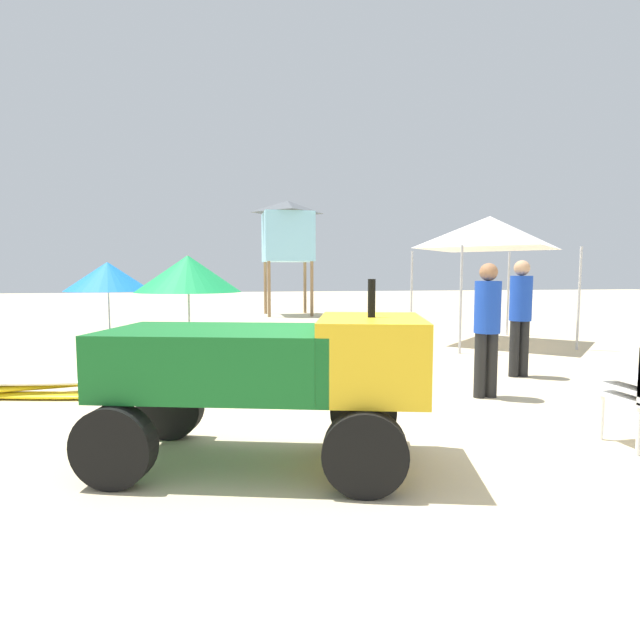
{
  "coord_description": "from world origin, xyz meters",
  "views": [
    {
      "loc": [
        -1.17,
        -4.13,
        1.54
      ],
      "look_at": [
        0.15,
        2.69,
        0.9
      ],
      "focal_mm": 28.14,
      "sensor_mm": 36.0,
      "label": 1
    }
  ],
  "objects_px": {
    "surfboard_pile": "(44,388)",
    "traffic_cone_near": "(301,336)",
    "lifeguard_near_left": "(487,321)",
    "beach_umbrella_left": "(188,274)",
    "lifeguard_near_center": "(520,310)",
    "beach_umbrella_mid": "(108,277)",
    "utility_cart": "(270,368)",
    "popup_canopy": "(490,233)",
    "lifeguard_tower": "(288,231)"
  },
  "relations": [
    {
      "from": "lifeguard_near_left",
      "to": "traffic_cone_near",
      "type": "bearing_deg",
      "value": 110.25
    },
    {
      "from": "lifeguard_near_left",
      "to": "lifeguard_near_center",
      "type": "bearing_deg",
      "value": 43.33
    },
    {
      "from": "beach_umbrella_left",
      "to": "traffic_cone_near",
      "type": "xyz_separation_m",
      "value": [
        2.2,
        0.34,
        -1.27
      ]
    },
    {
      "from": "utility_cart",
      "to": "lifeguard_tower",
      "type": "relative_size",
      "value": 0.65
    },
    {
      "from": "popup_canopy",
      "to": "beach_umbrella_left",
      "type": "xyz_separation_m",
      "value": [
        -6.43,
        -0.48,
        -0.9
      ]
    },
    {
      "from": "utility_cart",
      "to": "surfboard_pile",
      "type": "bearing_deg",
      "value": 133.18
    },
    {
      "from": "beach_umbrella_left",
      "to": "popup_canopy",
      "type": "bearing_deg",
      "value": 4.25
    },
    {
      "from": "utility_cart",
      "to": "popup_canopy",
      "type": "distance_m",
      "value": 8.45
    },
    {
      "from": "lifeguard_near_left",
      "to": "lifeguard_near_center",
      "type": "height_order",
      "value": "lifeguard_near_center"
    },
    {
      "from": "surfboard_pile",
      "to": "traffic_cone_near",
      "type": "distance_m",
      "value": 5.07
    },
    {
      "from": "beach_umbrella_left",
      "to": "beach_umbrella_mid",
      "type": "xyz_separation_m",
      "value": [
        -2.14,
        3.39,
        -0.06
      ]
    },
    {
      "from": "popup_canopy",
      "to": "lifeguard_tower",
      "type": "relative_size",
      "value": 0.66
    },
    {
      "from": "beach_umbrella_left",
      "to": "lifeguard_tower",
      "type": "bearing_deg",
      "value": 71.37
    },
    {
      "from": "surfboard_pile",
      "to": "beach_umbrella_mid",
      "type": "distance_m",
      "value": 6.58
    },
    {
      "from": "lifeguard_tower",
      "to": "traffic_cone_near",
      "type": "bearing_deg",
      "value": -95.51
    },
    {
      "from": "lifeguard_near_left",
      "to": "traffic_cone_near",
      "type": "relative_size",
      "value": 3.07
    },
    {
      "from": "lifeguard_tower",
      "to": "traffic_cone_near",
      "type": "distance_m",
      "value": 9.18
    },
    {
      "from": "lifeguard_tower",
      "to": "beach_umbrella_mid",
      "type": "distance_m",
      "value": 7.83
    },
    {
      "from": "popup_canopy",
      "to": "traffic_cone_near",
      "type": "xyz_separation_m",
      "value": [
        -4.22,
        -0.14,
        -2.17
      ]
    },
    {
      "from": "surfboard_pile",
      "to": "traffic_cone_near",
      "type": "relative_size",
      "value": 4.65
    },
    {
      "from": "lifeguard_near_center",
      "to": "surfboard_pile",
      "type": "bearing_deg",
      "value": -179.93
    },
    {
      "from": "lifeguard_tower",
      "to": "lifeguard_near_center",
      "type": "bearing_deg",
      "value": -80.8
    },
    {
      "from": "utility_cart",
      "to": "lifeguard_tower",
      "type": "distance_m",
      "value": 15.13
    },
    {
      "from": "traffic_cone_near",
      "to": "utility_cart",
      "type": "bearing_deg",
      "value": -101.12
    },
    {
      "from": "popup_canopy",
      "to": "traffic_cone_near",
      "type": "height_order",
      "value": "popup_canopy"
    },
    {
      "from": "surfboard_pile",
      "to": "lifeguard_near_left",
      "type": "height_order",
      "value": "lifeguard_near_left"
    },
    {
      "from": "lifeguard_near_center",
      "to": "beach_umbrella_mid",
      "type": "bearing_deg",
      "value": 138.07
    },
    {
      "from": "lifeguard_near_left",
      "to": "beach_umbrella_mid",
      "type": "relative_size",
      "value": 0.82
    },
    {
      "from": "beach_umbrella_left",
      "to": "traffic_cone_near",
      "type": "bearing_deg",
      "value": 8.71
    },
    {
      "from": "lifeguard_near_center",
      "to": "popup_canopy",
      "type": "height_order",
      "value": "popup_canopy"
    },
    {
      "from": "surfboard_pile",
      "to": "beach_umbrella_mid",
      "type": "relative_size",
      "value": 1.24
    },
    {
      "from": "beach_umbrella_mid",
      "to": "traffic_cone_near",
      "type": "relative_size",
      "value": 3.75
    },
    {
      "from": "surfboard_pile",
      "to": "beach_umbrella_left",
      "type": "xyz_separation_m",
      "value": [
        1.59,
        3.03,
        1.43
      ]
    },
    {
      "from": "utility_cart",
      "to": "surfboard_pile",
      "type": "relative_size",
      "value": 1.09
    },
    {
      "from": "utility_cart",
      "to": "lifeguard_near_center",
      "type": "relative_size",
      "value": 1.59
    },
    {
      "from": "surfboard_pile",
      "to": "lifeguard_tower",
      "type": "distance_m",
      "value": 13.25
    },
    {
      "from": "lifeguard_near_left",
      "to": "beach_umbrella_mid",
      "type": "xyz_separation_m",
      "value": [
        -5.99,
        7.49,
        0.52
      ]
    },
    {
      "from": "surfboard_pile",
      "to": "traffic_cone_near",
      "type": "xyz_separation_m",
      "value": [
        3.79,
        3.36,
        0.15
      ]
    },
    {
      "from": "surfboard_pile",
      "to": "lifeguard_near_center",
      "type": "height_order",
      "value": "lifeguard_near_center"
    },
    {
      "from": "utility_cart",
      "to": "traffic_cone_near",
      "type": "bearing_deg",
      "value": 78.88
    },
    {
      "from": "lifeguard_near_left",
      "to": "popup_canopy",
      "type": "relative_size",
      "value": 0.6
    },
    {
      "from": "utility_cart",
      "to": "lifeguard_near_center",
      "type": "height_order",
      "value": "lifeguard_near_center"
    },
    {
      "from": "beach_umbrella_left",
      "to": "traffic_cone_near",
      "type": "height_order",
      "value": "beach_umbrella_left"
    },
    {
      "from": "lifeguard_near_left",
      "to": "beach_umbrella_left",
      "type": "distance_m",
      "value": 5.65
    },
    {
      "from": "popup_canopy",
      "to": "lifeguard_tower",
      "type": "distance_m",
      "value": 9.21
    },
    {
      "from": "popup_canopy",
      "to": "utility_cart",
      "type": "bearing_deg",
      "value": -130.9
    },
    {
      "from": "lifeguard_tower",
      "to": "lifeguard_near_left",
      "type": "bearing_deg",
      "value": -86.51
    },
    {
      "from": "surfboard_pile",
      "to": "beach_umbrella_mid",
      "type": "height_order",
      "value": "beach_umbrella_mid"
    },
    {
      "from": "lifeguard_tower",
      "to": "surfboard_pile",
      "type": "bearing_deg",
      "value": -111.03
    },
    {
      "from": "lifeguard_near_center",
      "to": "traffic_cone_near",
      "type": "distance_m",
      "value": 4.42
    }
  ]
}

